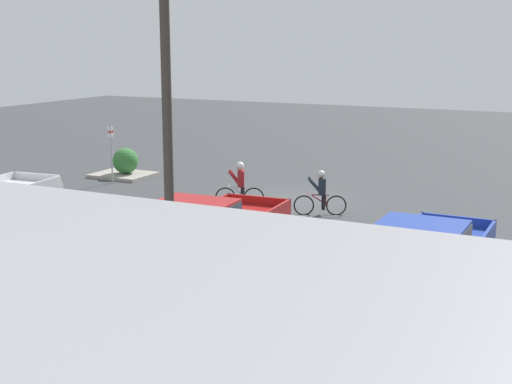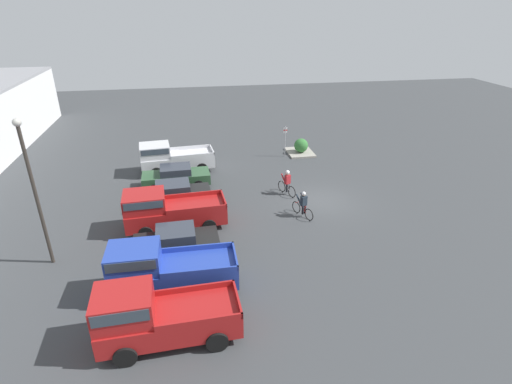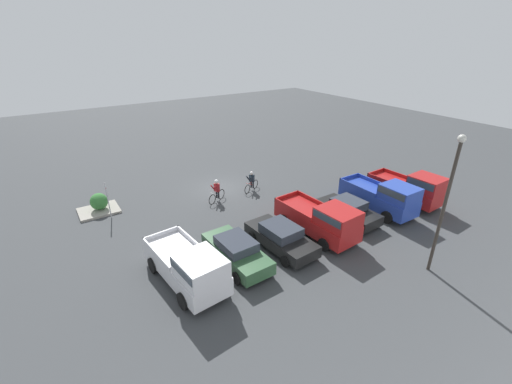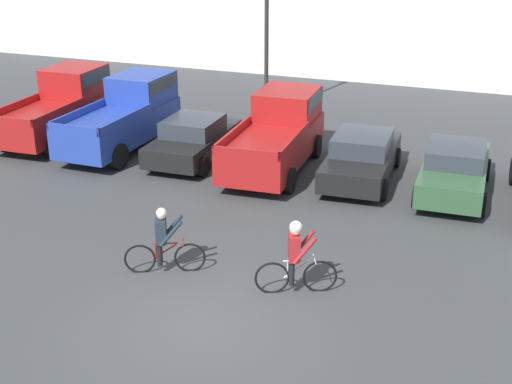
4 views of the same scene
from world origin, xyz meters
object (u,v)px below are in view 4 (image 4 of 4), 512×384
Objects in this scene: pickup_truck_1 at (127,113)px; cyclist_1 at (163,240)px; sedan_1 at (362,157)px; pickup_truck_2 at (278,131)px; pickup_truck_0 at (61,104)px; cyclist_0 at (296,256)px; sedan_2 at (455,169)px; sedan_0 at (193,139)px; lamppost at (267,10)px.

pickup_truck_1 reaches higher than cyclist_1.
pickup_truck_1 reaches higher than sedan_1.
pickup_truck_2 reaches higher than cyclist_1.
pickup_truck_0 reaches higher than pickup_truck_1.
pickup_truck_2 is 3.24× the size of cyclist_1.
cyclist_0 is at bearing -87.93° from sedan_1.
pickup_truck_0 is 13.91m from cyclist_0.
sedan_2 reaches higher than sedan_1.
cyclist_0 is 3.11m from cyclist_1.
sedan_0 is 8.40m from sedan_2.
pickup_truck_1 is at bearing 177.58° from sedan_2.
cyclist_1 reaches higher than sedan_2.
cyclist_0 is (5.86, -7.13, 0.16)m from sedan_0.
pickup_truck_1 is 11.56m from cyclist_0.
sedan_0 is at bearing -10.73° from pickup_truck_1.
sedan_0 is 2.48× the size of cyclist_1.
pickup_truck_2 is (5.57, -0.02, -0.05)m from pickup_truck_1.
cyclist_1 is (-3.11, -0.20, -0.08)m from cyclist_0.
pickup_truck_2 is at bearing 112.06° from cyclist_0.
pickup_truck_0 reaches higher than sedan_0.
sedan_1 is at bearing -2.19° from pickup_truck_1.
lamppost is (-2.41, 13.31, 3.38)m from cyclist_1.
pickup_truck_2 is 8.24m from cyclist_0.
cyclist_0 is (8.66, -7.66, -0.32)m from pickup_truck_1.
cyclist_1 is (-5.64, -7.38, 0.05)m from sedan_2.
cyclist_0 is at bearing -67.19° from lamppost.
sedan_2 is at bearing -2.66° from pickup_truck_0.
cyclist_0 reaches higher than cyclist_1.
pickup_truck_2 is at bearing 175.42° from sedan_2.
pickup_truck_0 is at bearing 177.34° from sedan_2.
cyclist_1 is (-2.84, -7.53, 0.07)m from sedan_1.
lamppost is at bearing 112.81° from cyclist_0.
sedan_1 reaches higher than sedan_0.
pickup_truck_2 reaches higher than sedan_1.
pickup_truck_2 is at bearing 10.37° from sedan_0.
cyclist_0 is 0.24× the size of lamppost.
cyclist_0 is (3.09, -7.63, -0.27)m from pickup_truck_2.
pickup_truck_2 is 0.78× the size of lamppost.
lamppost is at bearing 100.26° from cyclist_1.
cyclist_1 is (8.38, -8.03, -0.41)m from pickup_truck_0.
cyclist_1 is at bearing -54.72° from pickup_truck_1.
sedan_1 is (5.60, 0.21, 0.01)m from sedan_0.
lamppost reaches higher than cyclist_1.
pickup_truck_0 is 1.22× the size of sedan_0.
sedan_0 is 0.91× the size of sedan_1.
cyclist_0 is at bearing -109.44° from sedan_2.
cyclist_1 is at bearing -127.40° from sedan_2.
sedan_2 is (2.80, -0.15, 0.01)m from sedan_1.
sedan_1 is 7.34m from cyclist_0.
pickup_truck_1 is 8.42m from sedan_1.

